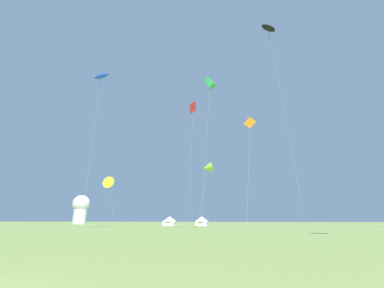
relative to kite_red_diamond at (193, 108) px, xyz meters
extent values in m
cube|color=red|center=(0.00, 0.01, 0.21)|extent=(0.88, 2.53, 2.51)
cylinder|color=#B2B2B7|center=(-0.23, -0.50, -10.46)|extent=(0.49, 1.04, 21.34)
ellipsoid|color=black|center=(14.52, -0.80, 14.83)|extent=(3.29, 2.95, 1.00)
cylinder|color=black|center=(14.52, -0.80, 13.20)|extent=(0.07, 0.07, 2.02)
cylinder|color=#B2B2B7|center=(15.66, -1.27, -3.15)|extent=(2.30, 0.95, 35.95)
ellipsoid|color=blue|center=(-15.91, -5.03, 5.39)|extent=(3.47, 2.20, 1.11)
cylinder|color=#183599|center=(-15.91, -5.03, 3.73)|extent=(0.07, 0.07, 2.08)
cylinder|color=#B2B2B7|center=(-15.54, -6.11, -7.87)|extent=(0.75, 2.17, 26.52)
cone|color=yellow|center=(-21.77, 13.04, -11.60)|extent=(2.80, 2.96, 3.23)
cylinder|color=#B2B2B7|center=(-20.56, 12.28, -16.36)|extent=(2.44, 1.53, 9.53)
cube|color=orange|center=(9.64, -5.95, -5.74)|extent=(1.86, 0.67, 1.93)
cylinder|color=#B2B2B7|center=(8.93, -7.19, -13.43)|extent=(1.45, 2.51, 15.39)
cube|color=green|center=(3.24, 0.24, 5.03)|extent=(2.25, 1.70, 2.32)
cylinder|color=#207C31|center=(3.24, 0.24, 3.16)|extent=(0.07, 0.07, 2.59)
cylinder|color=#B2B2B7|center=(2.33, -0.44, -8.05)|extent=(1.85, 1.38, 26.16)
cone|color=#99DB2D|center=(1.39, 9.38, -9.26)|extent=(2.58, 2.56, 2.42)
cylinder|color=#B2B2B7|center=(0.29, 8.91, -15.19)|extent=(2.22, 0.95, 11.86)
cube|color=white|center=(-11.15, 27.25, -20.55)|extent=(3.05, 3.05, 1.14)
cone|color=white|center=(-11.15, 27.25, -19.31)|extent=(3.82, 3.82, 1.34)
cube|color=white|center=(-2.41, 27.25, -20.56)|extent=(2.99, 2.99, 1.12)
cone|color=white|center=(-2.41, 27.25, -19.35)|extent=(3.74, 3.74, 1.31)
cylinder|color=white|center=(-52.79, 50.13, -18.13)|extent=(4.80, 4.80, 6.00)
sphere|color=white|center=(-52.79, 50.13, -13.53)|extent=(6.40, 6.40, 6.40)
camera|label=1|loc=(7.46, -42.54, -19.55)|focal=24.03mm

